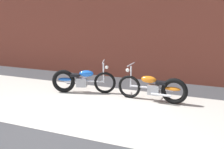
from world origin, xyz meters
TOP-DOWN VIEW (x-y plane):
  - ground_plane at (0.00, 0.00)m, footprint 80.00×80.00m
  - sidewalk_slab at (0.00, 1.75)m, footprint 36.00×3.50m
  - brick_building_wall at (0.00, 5.20)m, footprint 36.00×0.50m
  - motorcycle_blue at (-0.85, 2.63)m, footprint 1.94×0.84m
  - motorcycle_orange at (1.57, 2.71)m, footprint 2.01×0.58m

SIDE VIEW (x-z plane):
  - ground_plane at x=0.00m, z-range 0.00..0.00m
  - sidewalk_slab at x=0.00m, z-range 0.00..0.01m
  - motorcycle_blue at x=-0.85m, z-range -0.12..0.91m
  - motorcycle_orange at x=1.57m, z-range -0.12..0.91m
  - brick_building_wall at x=0.00m, z-range 0.00..5.39m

